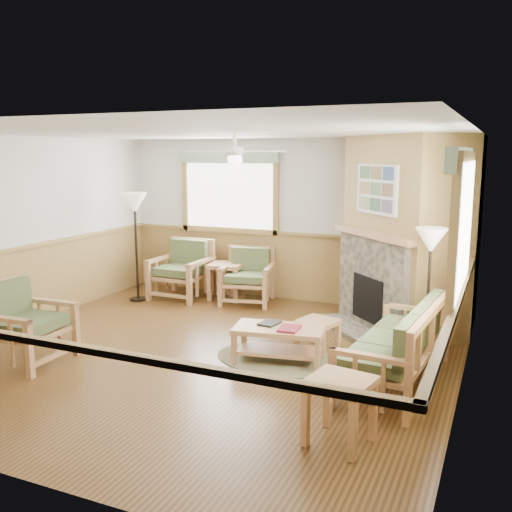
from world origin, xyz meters
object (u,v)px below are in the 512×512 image
at_px(end_table_sofa, 340,411).
at_px(armchair_left, 26,323).
at_px(coffee_table, 279,344).
at_px(footstool, 318,335).
at_px(sofa, 396,343).
at_px(floor_lamp_right, 428,296).
at_px(armchair_back_left, 181,270).
at_px(armchair_back_right, 247,276).
at_px(end_table_chairs, 226,281).
at_px(floor_lamp_left, 136,247).

bearing_deg(end_table_sofa, armchair_left, 174.35).
relative_size(armchair_left, coffee_table, 0.91).
bearing_deg(footstool, end_table_sofa, -67.77).
relative_size(sofa, footstool, 4.33).
distance_m(sofa, coffee_table, 1.41).
xyz_separation_m(armchair_left, floor_lamp_right, (4.34, 1.91, 0.33)).
xyz_separation_m(armchair_back_left, armchair_back_right, (1.19, 0.14, -0.04)).
relative_size(end_table_chairs, end_table_sofa, 1.06).
height_order(armchair_back_right, armchair_left, armchair_left).
relative_size(armchair_back_left, footstool, 2.18).
bearing_deg(armchair_left, coffee_table, -68.52).
relative_size(sofa, armchair_back_left, 1.99).
relative_size(armchair_left, footstool, 2.14).
height_order(armchair_back_right, floor_lamp_left, floor_lamp_left).
distance_m(end_table_sofa, floor_lamp_left, 5.59).
distance_m(armchair_left, floor_lamp_left, 3.03).
distance_m(sofa, end_table_sofa, 1.53).
bearing_deg(armchair_left, floor_lamp_right, -68.74).
xyz_separation_m(end_table_chairs, floor_lamp_right, (3.52, -1.73, 0.50)).
bearing_deg(armchair_back_left, floor_lamp_left, -141.49).
xyz_separation_m(coffee_table, floor_lamp_right, (1.60, 0.69, 0.60)).
height_order(coffee_table, end_table_chairs, end_table_chairs).
bearing_deg(coffee_table, armchair_back_left, 130.89).
distance_m(armchair_back_left, armchair_left, 3.40).
distance_m(end_table_chairs, end_table_sofa, 5.08).
xyz_separation_m(sofa, armchair_back_left, (-4.06, 2.28, 0.04)).
bearing_deg(floor_lamp_left, floor_lamp_right, -12.12).
bearing_deg(floor_lamp_left, armchair_back_left, 38.09).
distance_m(coffee_table, floor_lamp_right, 1.85).
height_order(end_table_chairs, floor_lamp_left, floor_lamp_left).
xyz_separation_m(sofa, armchair_back_right, (-2.87, 2.42, 0.00)).
height_order(armchair_back_right, end_table_chairs, armchair_back_right).
bearing_deg(coffee_table, floor_lamp_left, 142.12).
distance_m(armchair_back_right, armchair_left, 3.76).
bearing_deg(end_table_chairs, armchair_back_left, -163.10).
xyz_separation_m(sofa, end_table_sofa, (-0.20, -1.51, -0.16)).
distance_m(armchair_back_left, end_table_sofa, 5.42).
xyz_separation_m(armchair_back_left, coffee_table, (2.67, -2.19, -0.28)).
xyz_separation_m(sofa, floor_lamp_left, (-4.64, 1.83, 0.46)).
relative_size(armchair_left, floor_lamp_left, 0.53).
distance_m(armchair_back_right, end_table_chairs, 0.46).
bearing_deg(end_table_chairs, end_table_sofa, -52.32).
relative_size(coffee_table, end_table_sofa, 1.83).
bearing_deg(end_table_chairs, coffee_table, -51.62).
height_order(armchair_back_left, end_table_sofa, armchair_back_left).
distance_m(armchair_left, footstool, 3.54).
bearing_deg(floor_lamp_right, end_table_sofa, -100.16).
bearing_deg(armchair_back_left, end_table_sofa, -44.05).
bearing_deg(footstool, floor_lamp_left, 161.98).
bearing_deg(armchair_back_right, end_table_chairs, 156.16).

